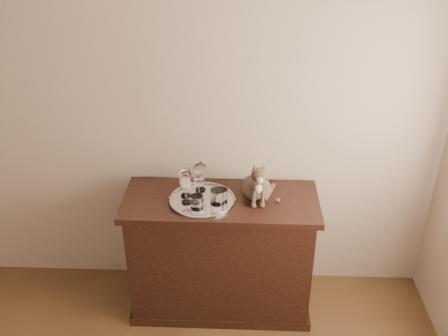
# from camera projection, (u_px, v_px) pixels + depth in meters

# --- Properties ---
(wall_back) EXTENTS (4.00, 0.10, 2.70)m
(wall_back) POSITION_uv_depth(u_px,v_px,m) (126.00, 102.00, 3.10)
(wall_back) COLOR tan
(wall_back) RESTS_ON ground
(sideboard) EXTENTS (1.20, 0.50, 0.85)m
(sideboard) POSITION_uv_depth(u_px,v_px,m) (221.00, 254.00, 3.25)
(sideboard) COLOR black
(sideboard) RESTS_ON ground
(tray) EXTENTS (0.40, 0.40, 0.01)m
(tray) POSITION_uv_depth(u_px,v_px,m) (202.00, 201.00, 3.02)
(tray) COLOR silver
(tray) RESTS_ON sideboard
(wine_glass_a) EXTENTS (0.07, 0.07, 0.19)m
(wine_glass_a) POSITION_uv_depth(u_px,v_px,m) (185.00, 182.00, 3.01)
(wine_glass_a) COLOR white
(wine_glass_a) RESTS_ON tray
(wine_glass_b) EXTENTS (0.08, 0.08, 0.20)m
(wine_glass_b) POSITION_uv_depth(u_px,v_px,m) (200.00, 176.00, 3.07)
(wine_glass_b) COLOR silver
(wine_glass_b) RESTS_ON tray
(wine_glass_c) EXTENTS (0.07, 0.07, 0.19)m
(wine_glass_c) POSITION_uv_depth(u_px,v_px,m) (186.00, 189.00, 2.95)
(wine_glass_c) COLOR silver
(wine_glass_c) RESTS_ON tray
(wine_glass_d) EXTENTS (0.07, 0.07, 0.18)m
(wine_glass_d) POSITION_uv_depth(u_px,v_px,m) (199.00, 187.00, 2.97)
(wine_glass_d) COLOR white
(wine_glass_d) RESTS_ON tray
(tumbler_a) EXTENTS (0.08, 0.08, 0.09)m
(tumbler_a) POSITION_uv_depth(u_px,v_px,m) (217.00, 197.00, 2.96)
(tumbler_a) COLOR white
(tumbler_a) RESTS_ON tray
(tumbler_b) EXTENTS (0.07, 0.07, 0.08)m
(tumbler_b) POSITION_uv_depth(u_px,v_px,m) (197.00, 202.00, 2.92)
(tumbler_b) COLOR white
(tumbler_b) RESTS_ON tray
(tumbler_c) EXTENTS (0.07, 0.07, 0.08)m
(tumbler_c) POSITION_uv_depth(u_px,v_px,m) (222.00, 195.00, 2.98)
(tumbler_c) COLOR white
(tumbler_c) RESTS_ON tray
(cat) EXTENTS (0.31, 0.29, 0.28)m
(cat) POSITION_uv_depth(u_px,v_px,m) (256.00, 177.00, 2.99)
(cat) COLOR #4E3C2E
(cat) RESTS_ON sideboard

